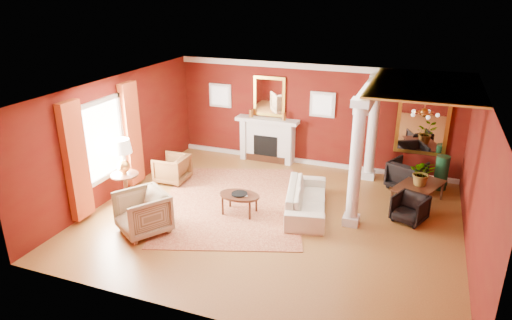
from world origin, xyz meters
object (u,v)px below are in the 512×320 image
at_px(armchair_leopard, 172,167).
at_px(coffee_table, 239,196).
at_px(armchair_stripe, 142,211).
at_px(dining_table, 419,189).
at_px(side_table, 123,160).
at_px(sofa, 307,195).

xyz_separation_m(armchair_leopard, coffee_table, (2.36, -1.04, 0.03)).
relative_size(armchair_stripe, dining_table, 0.69).
bearing_deg(side_table, sofa, 14.38).
height_order(coffee_table, side_table, side_table).
distance_m(sofa, side_table, 4.32).
height_order(side_table, dining_table, side_table).
distance_m(sofa, dining_table, 2.71).
height_order(sofa, coffee_table, sofa).
distance_m(armchair_leopard, side_table, 1.68).
bearing_deg(coffee_table, armchair_stripe, -136.91).
bearing_deg(side_table, dining_table, 19.76).
bearing_deg(sofa, armchair_leopard, 71.38).
distance_m(armchair_leopard, coffee_table, 2.58).
relative_size(armchair_leopard, side_table, 0.50).
distance_m(armchair_leopard, dining_table, 6.21).
bearing_deg(coffee_table, sofa, 23.77).
distance_m(sofa, armchair_stripe, 3.64).
bearing_deg(armchair_stripe, dining_table, 65.77).
distance_m(armchair_leopard, armchair_stripe, 2.64).
height_order(armchair_stripe, side_table, side_table).
distance_m(armchair_stripe, coffee_table, 2.16).
bearing_deg(sofa, dining_table, -73.92).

